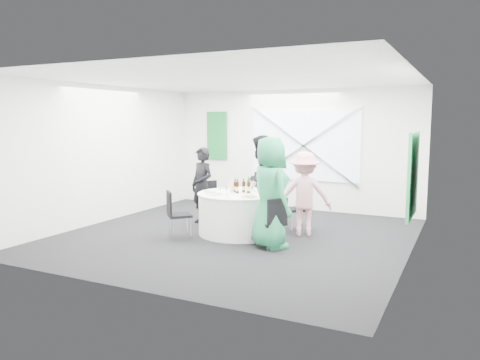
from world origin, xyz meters
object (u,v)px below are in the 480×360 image
at_px(chair_back, 262,193).
at_px(person_woman_green, 270,193).
at_px(banquet_table, 240,213).
at_px(chair_front_left, 175,211).
at_px(chair_back_left, 211,198).
at_px(green_water_bottle, 249,186).
at_px(chair_back_right, 301,205).
at_px(chair_front_right, 274,219).
at_px(clear_water_bottle, 232,186).
at_px(person_man_back, 261,179).
at_px(person_man_back_left, 202,186).
at_px(person_woman_pink, 304,194).

distance_m(chair_back, person_woman_green, 1.92).
xyz_separation_m(banquet_table, chair_front_left, (-0.86, -0.84, 0.11)).
height_order(chair_back_left, green_water_bottle, green_water_bottle).
distance_m(banquet_table, chair_back_right, 1.19).
relative_size(chair_back_right, chair_front_right, 0.99).
relative_size(banquet_table, clear_water_bottle, 5.09).
relative_size(chair_back_right, person_man_back, 0.47).
bearing_deg(person_man_back_left, person_woman_green, -7.23).
height_order(person_woman_pink, green_water_bottle, person_woman_pink).
relative_size(chair_back_left, clear_water_bottle, 2.75).
xyz_separation_m(banquet_table, clear_water_bottle, (-0.17, -0.00, 0.50)).
bearing_deg(chair_back_left, person_man_back, -27.07).
xyz_separation_m(chair_back, green_water_bottle, (0.14, -0.96, 0.27)).
bearing_deg(banquet_table, person_man_back, 94.55).
bearing_deg(clear_water_bottle, chair_front_left, -129.48).
bearing_deg(clear_water_bottle, chair_back_left, 141.37).
distance_m(banquet_table, chair_back_left, 1.18).
bearing_deg(chair_back_right, chair_front_right, -36.83).
height_order(banquet_table, chair_front_left, chair_front_left).
distance_m(chair_front_right, person_woman_pink, 1.12).
height_order(chair_front_left, person_man_back_left, person_man_back_left).
bearing_deg(person_man_back, green_water_bottle, 7.40).
distance_m(chair_front_right, person_man_back, 2.17).
xyz_separation_m(chair_back_right, green_water_bottle, (-0.81, -0.64, 0.39)).
distance_m(person_man_back_left, person_man_back, 1.21).
bearing_deg(person_woman_pink, chair_front_left, 13.05).
height_order(person_man_back_left, green_water_bottle, person_man_back_left).
relative_size(person_man_back_left, green_water_bottle, 5.10).
relative_size(banquet_table, chair_back_right, 1.85).
bearing_deg(chair_back_right, chair_back_left, -125.16).
bearing_deg(person_man_back, chair_back_right, 63.08).
xyz_separation_m(person_woman_green, green_water_bottle, (-0.73, 0.72, -0.03)).
relative_size(chair_back_right, chair_front_left, 0.99).
bearing_deg(person_man_back_left, green_water_bottle, 6.01).
height_order(banquet_table, person_woman_pink, person_woman_pink).
relative_size(chair_back, clear_water_bottle, 3.35).
height_order(banquet_table, chair_back_right, chair_back_right).
bearing_deg(chair_back_left, person_woman_pink, -64.01).
bearing_deg(banquet_table, person_woman_green, -36.38).
distance_m(chair_back, person_man_back, 0.31).
distance_m(chair_front_right, green_water_bottle, 1.21).
relative_size(banquet_table, green_water_bottle, 5.13).
height_order(chair_back_right, person_man_back_left, person_man_back_left).
xyz_separation_m(chair_front_left, person_woman_green, (1.72, 0.21, 0.42)).
bearing_deg(person_man_back, clear_water_bottle, -8.43).
bearing_deg(chair_back_right, chair_back, -146.53).
relative_size(chair_back_right, person_woman_green, 0.46).
relative_size(chair_front_left, person_woman_green, 0.46).
relative_size(banquet_table, chair_front_right, 1.84).
relative_size(person_woman_green, clear_water_bottle, 5.96).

